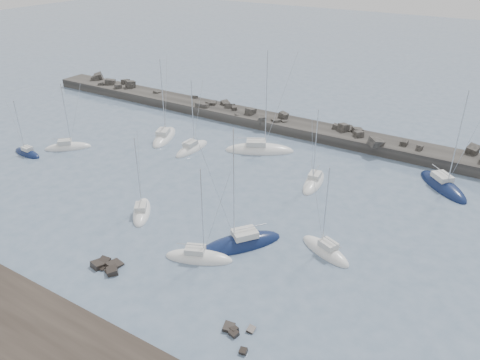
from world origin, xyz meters
name	(u,v)px	position (x,y,z in m)	size (l,w,h in m)	color
ground	(189,235)	(0.00, 0.00, 0.00)	(400.00, 400.00, 0.00)	slate
rock_shelf	(37,355)	(-0.01, -21.98, 0.01)	(140.00, 12.20, 1.76)	black
rock_cluster_near	(107,267)	(-3.88, -9.92, 0.05)	(3.95, 2.84, 1.34)	black
rock_cluster_far	(235,332)	(13.34, -10.58, 0.05)	(3.69, 3.50, 1.05)	black
breakwater	(279,126)	(-7.24, 38.00, 0.32)	(115.00, 7.53, 5.13)	#2D2A28
sailboat_0	(68,148)	(-33.92, 10.09, 0.14)	(7.30, 7.10, 12.44)	white
sailboat_1	(164,138)	(-22.66, 22.40, 0.15)	(6.35, 10.07, 15.30)	white
sailboat_2	(27,153)	(-37.83, 4.84, 0.14)	(6.39, 2.35, 10.14)	#101D44
sailboat_3	(192,149)	(-15.28, 20.86, 0.15)	(2.70, 8.22, 13.07)	white
sailboat_4	(259,150)	(-5.13, 26.50, 0.15)	(12.06, 8.77, 18.37)	white
sailboat_5	(142,212)	(-8.47, 0.75, 0.14)	(5.99, 7.09, 11.46)	white
sailboat_6	(314,183)	(7.57, 20.48, 0.14)	(3.60, 8.29, 12.73)	white
sailboat_7	(199,258)	(3.83, -3.29, 0.14)	(8.16, 5.32, 12.47)	white
sailboat_8	(443,187)	(24.13, 29.26, 0.15)	(9.46, 9.42, 16.10)	#101D44
sailboat_9	(325,251)	(15.65, 5.44, 0.15)	(7.59, 4.95, 11.77)	white
sailboat_13	(241,244)	(6.51, 1.52, 0.15)	(8.68, 10.15, 16.20)	#101D44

